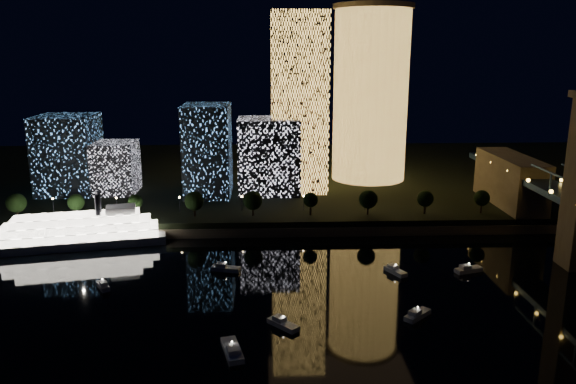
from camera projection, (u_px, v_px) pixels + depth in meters
name	position (u px, v px, depth m)	size (l,w,h in m)	color
ground	(396.00, 365.00, 111.26)	(520.00, 520.00, 0.00)	black
far_bank	(320.00, 177.00, 265.63)	(420.00, 160.00, 5.00)	black
seawall	(341.00, 230.00, 190.32)	(420.00, 6.00, 3.00)	#6B5E4C
tower_cylindrical	(370.00, 94.00, 242.34)	(34.00, 34.00, 74.38)	gold
tower_rectangular	(299.00, 103.00, 223.67)	(22.10, 22.10, 70.31)	gold
midrise_blocks	(168.00, 155.00, 222.53)	(103.22, 30.53, 35.49)	silver
riverboat	(70.00, 232.00, 177.93)	(59.16, 22.74, 17.48)	silver
motorboats	(338.00, 330.00, 123.71)	(131.19, 71.55, 2.78)	silver
esplanade_trees	(243.00, 201.00, 192.63)	(166.10, 6.68, 8.84)	black
street_lamps	(242.00, 200.00, 198.77)	(132.70, 0.70, 5.65)	black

